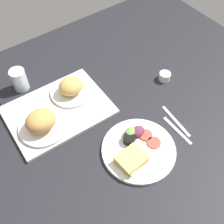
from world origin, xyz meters
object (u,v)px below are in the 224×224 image
object	(u,v)px
plate_with_salad	(137,149)
fork	(177,130)
serving_tray	(58,110)
bread_plate_far	(71,88)
knife	(176,121)
bread_plate_near	(41,123)
drinking_glass	(19,80)
espresso_cup	(165,76)

from	to	relation	value
plate_with_salad	fork	bearing A→B (deg)	-6.64
serving_tray	plate_with_salad	xyz separation A→B (cm)	(15.94, -36.89, 0.83)
bread_plate_far	plate_with_salad	distance (cm)	42.03
bread_plate_far	fork	size ratio (longest dim) A/B	1.14
serving_tray	knife	size ratio (longest dim) A/B	2.37
bread_plate_far	knife	xyz separation A→B (cm)	(29.64, -39.85, -4.98)
plate_with_salad	knife	xyz separation A→B (cm)	(23.65, 1.59, -1.38)
bread_plate_near	drinking_glass	world-z (taller)	bread_plate_near
plate_with_salad	drinking_glass	xyz separation A→B (cm)	(-23.18, 60.16, 3.89)
bread_plate_far	espresso_cup	size ratio (longest dim) A/B	3.47
serving_tray	drinking_glass	world-z (taller)	drinking_glass
bread_plate_far	plate_with_salad	bearing A→B (deg)	-81.77
bread_plate_far	drinking_glass	distance (cm)	25.42
serving_tray	fork	size ratio (longest dim) A/B	2.65
bread_plate_near	espresso_cup	world-z (taller)	bread_plate_near
serving_tray	bread_plate_near	bearing A→B (deg)	-151.99
plate_with_salad	knife	distance (cm)	23.74
knife	bread_plate_far	bearing A→B (deg)	42.01
espresso_cup	fork	distance (cm)	30.92
fork	drinking_glass	bearing A→B (deg)	35.44
plate_with_salad	espresso_cup	distance (cm)	43.92
drinking_glass	bread_plate_near	bearing A→B (deg)	-95.93
knife	fork	bearing A→B (deg)	148.50
serving_tray	fork	world-z (taller)	serving_tray
bread_plate_near	bread_plate_far	world-z (taller)	bread_plate_near
drinking_glass	fork	size ratio (longest dim) A/B	0.65
espresso_cup	knife	distance (cm)	25.95
bread_plate_near	fork	xyz separation A→B (cm)	(46.81, -33.86, -5.48)
plate_with_salad	bread_plate_far	bearing A→B (deg)	98.23
plate_with_salad	drinking_glass	distance (cm)	64.59
bread_plate_far	plate_with_salad	world-z (taller)	bread_plate_far
plate_with_salad	espresso_cup	xyz separation A→B (cm)	(36.87, 23.86, 0.37)
fork	knife	size ratio (longest dim) A/B	0.89
serving_tray	bread_plate_far	world-z (taller)	bread_plate_far
serving_tray	knife	world-z (taller)	serving_tray
serving_tray	fork	xyz separation A→B (cm)	(36.59, -39.30, -0.55)
bread_plate_near	knife	bearing A→B (deg)	-30.94
bread_plate_far	knife	size ratio (longest dim) A/B	1.02
fork	knife	xyz separation A→B (cm)	(3.00, 4.00, 0.00)
bread_plate_far	espresso_cup	bearing A→B (deg)	-22.31
bread_plate_near	fork	world-z (taller)	bread_plate_near
serving_tray	bread_plate_near	distance (cm)	12.59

